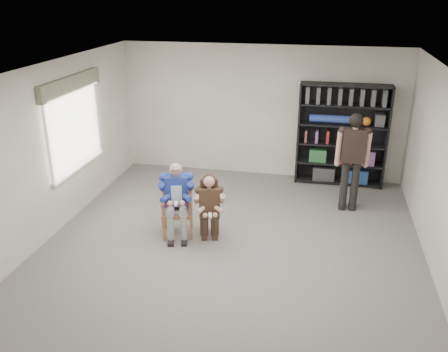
% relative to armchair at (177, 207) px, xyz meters
% --- Properties ---
extents(room_shell, '(6.00, 7.00, 2.80)m').
position_rel_armchair_xyz_m(room_shell, '(0.96, -0.45, 0.92)').
color(room_shell, beige).
rests_on(room_shell, ground).
extents(floor, '(6.00, 7.00, 0.01)m').
position_rel_armchair_xyz_m(floor, '(0.96, -0.45, -0.48)').
color(floor, slate).
rests_on(floor, ground).
extents(window_left, '(0.16, 2.00, 1.75)m').
position_rel_armchair_xyz_m(window_left, '(-1.99, 0.55, 1.15)').
color(window_left, white).
rests_on(window_left, room_shell).
extents(armchair, '(0.69, 0.67, 0.97)m').
position_rel_armchair_xyz_m(armchair, '(0.00, 0.00, 0.00)').
color(armchair, '#A66742').
rests_on(armchair, floor).
extents(seated_man, '(0.72, 0.87, 1.26)m').
position_rel_armchair_xyz_m(seated_man, '(-0.00, 0.00, 0.15)').
color(seated_man, '#283F91').
rests_on(seated_man, floor).
extents(kneeling_woman, '(0.67, 0.88, 1.15)m').
position_rel_armchair_xyz_m(kneeling_woman, '(0.58, -0.12, 0.09)').
color(kneeling_woman, '#3B2B21').
rests_on(kneeling_woman, floor).
extents(bookshelf, '(1.80, 0.38, 2.10)m').
position_rel_armchair_xyz_m(bookshelf, '(2.66, 2.83, 0.57)').
color(bookshelf, black).
rests_on(bookshelf, floor).
extents(standing_man, '(0.59, 0.35, 1.83)m').
position_rel_armchair_xyz_m(standing_man, '(2.82, 1.54, 0.43)').
color(standing_man, black).
rests_on(standing_man, floor).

